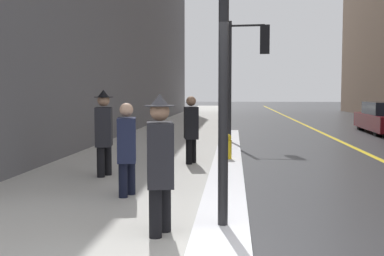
{
  "coord_description": "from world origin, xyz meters",
  "views": [
    {
      "loc": [
        0.34,
        -4.51,
        1.69
      ],
      "look_at": [
        -0.4,
        4.0,
        1.05
      ],
      "focal_mm": 45.0,
      "sensor_mm": 36.0,
      "label": 1
    }
  ],
  "objects_px": {
    "pedestrian_in_fedora": "(160,159)",
    "pedestrian_trailing": "(127,145)",
    "traffic_light_near": "(251,55)",
    "pedestrian_nearside": "(104,130)",
    "fire_hydrant": "(227,149)",
    "pedestrian_in_glasses": "(191,126)"
  },
  "relations": [
    {
      "from": "pedestrian_trailing",
      "to": "pedestrian_nearside",
      "type": "relative_size",
      "value": 0.87
    },
    {
      "from": "pedestrian_in_glasses",
      "to": "fire_hydrant",
      "type": "bearing_deg",
      "value": 94.19
    },
    {
      "from": "traffic_light_near",
      "to": "pedestrian_trailing",
      "type": "relative_size",
      "value": 2.6
    },
    {
      "from": "pedestrian_trailing",
      "to": "fire_hydrant",
      "type": "bearing_deg",
      "value": 147.18
    },
    {
      "from": "traffic_light_near",
      "to": "pedestrian_in_fedora",
      "type": "xyz_separation_m",
      "value": [
        -1.39,
        -9.97,
        -1.94
      ]
    },
    {
      "from": "pedestrian_in_fedora",
      "to": "pedestrian_trailing",
      "type": "xyz_separation_m",
      "value": [
        -0.85,
        2.04,
        -0.07
      ]
    },
    {
      "from": "fire_hydrant",
      "to": "pedestrian_in_glasses",
      "type": "bearing_deg",
      "value": -165.09
    },
    {
      "from": "pedestrian_in_fedora",
      "to": "traffic_light_near",
      "type": "bearing_deg",
      "value": 161.34
    },
    {
      "from": "pedestrian_in_fedora",
      "to": "fire_hydrant",
      "type": "xyz_separation_m",
      "value": [
        0.71,
        5.9,
        -0.57
      ]
    },
    {
      "from": "pedestrian_nearside",
      "to": "pedestrian_in_glasses",
      "type": "relative_size",
      "value": 1.09
    },
    {
      "from": "traffic_light_near",
      "to": "pedestrian_trailing",
      "type": "bearing_deg",
      "value": -100.9
    },
    {
      "from": "pedestrian_nearside",
      "to": "pedestrian_in_glasses",
      "type": "bearing_deg",
      "value": 128.99
    },
    {
      "from": "pedestrian_in_fedora",
      "to": "fire_hydrant",
      "type": "relative_size",
      "value": 2.38
    },
    {
      "from": "pedestrian_in_fedora",
      "to": "pedestrian_nearside",
      "type": "bearing_deg",
      "value": -166.53
    },
    {
      "from": "traffic_light_near",
      "to": "pedestrian_in_glasses",
      "type": "bearing_deg",
      "value": -104.66
    },
    {
      "from": "pedestrian_in_glasses",
      "to": "fire_hydrant",
      "type": "height_order",
      "value": "pedestrian_in_glasses"
    },
    {
      "from": "pedestrian_in_fedora",
      "to": "fire_hydrant",
      "type": "distance_m",
      "value": 5.97
    },
    {
      "from": "pedestrian_in_fedora",
      "to": "fire_hydrant",
      "type": "height_order",
      "value": "pedestrian_in_fedora"
    },
    {
      "from": "pedestrian_in_fedora",
      "to": "pedestrian_nearside",
      "type": "height_order",
      "value": "pedestrian_nearside"
    },
    {
      "from": "traffic_light_near",
      "to": "pedestrian_in_glasses",
      "type": "xyz_separation_m",
      "value": [
        -1.53,
        -4.3,
        -1.97
      ]
    },
    {
      "from": "traffic_light_near",
      "to": "pedestrian_nearside",
      "type": "distance_m",
      "value": 7.16
    },
    {
      "from": "pedestrian_trailing",
      "to": "pedestrian_in_glasses",
      "type": "distance_m",
      "value": 3.7
    }
  ]
}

